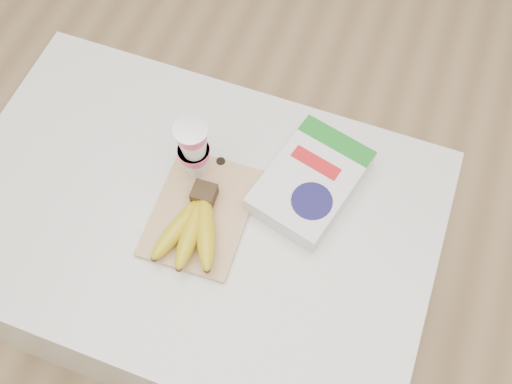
% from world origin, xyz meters
% --- Properties ---
extents(room, '(4.00, 4.00, 4.00)m').
position_xyz_m(room, '(0.00, 0.00, 1.35)').
color(room, tan).
rests_on(room, ground).
extents(table, '(1.02, 0.68, 0.77)m').
position_xyz_m(table, '(0.00, 0.00, 0.38)').
color(table, silver).
rests_on(table, ground).
extents(cutting_board, '(0.20, 0.27, 0.01)m').
position_xyz_m(cutting_board, '(0.02, 0.00, 0.77)').
color(cutting_board, '#DCA978').
rests_on(cutting_board, table).
extents(bananas, '(0.15, 0.20, 0.06)m').
position_xyz_m(bananas, '(0.03, -0.05, 0.80)').
color(bananas, '#382816').
rests_on(bananas, cutting_board).
extents(yogurt_stack, '(0.07, 0.07, 0.16)m').
position_xyz_m(yogurt_stack, '(-0.02, 0.09, 0.87)').
color(yogurt_stack, white).
rests_on(yogurt_stack, cutting_board).
extents(cereal_box, '(0.23, 0.29, 0.06)m').
position_xyz_m(cereal_box, '(0.22, 0.14, 0.79)').
color(cereal_box, white).
rests_on(cereal_box, table).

